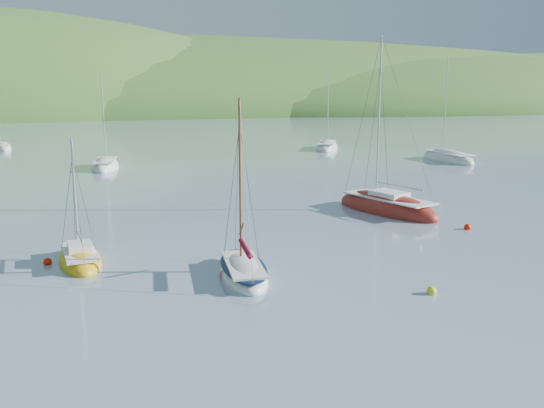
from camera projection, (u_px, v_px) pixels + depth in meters
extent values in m
plane|color=#7492A1|center=(312.00, 306.00, 23.89)|extent=(700.00, 700.00, 0.00)
ellipsoid|color=#346526|center=(135.00, 109.00, 184.86)|extent=(440.00, 110.00, 44.00)
ellipsoid|color=#346526|center=(417.00, 107.00, 197.98)|extent=(240.00, 100.00, 34.00)
ellipsoid|color=silver|center=(243.00, 274.00, 27.47)|extent=(2.38, 5.68, 1.36)
cube|color=silver|center=(244.00, 264.00, 27.27)|extent=(1.79, 4.43, 0.10)
cylinder|color=brown|center=(240.00, 181.00, 27.28)|extent=(0.12, 0.12, 7.42)
ellipsoid|color=#091A35|center=(243.00, 266.00, 27.39)|extent=(2.34, 5.62, 0.23)
cylinder|color=maroon|center=(245.00, 248.00, 26.55)|extent=(0.41, 2.68, 0.24)
ellipsoid|color=maroon|center=(387.00, 209.00, 40.87)|extent=(5.80, 8.96, 2.34)
cube|color=silver|center=(389.00, 198.00, 40.57)|extent=(4.43, 6.96, 0.10)
cylinder|color=#AFB0B3|center=(379.00, 118.00, 40.45)|extent=(0.12, 0.12, 10.61)
cube|color=silver|center=(389.00, 194.00, 40.52)|extent=(2.35, 2.79, 0.42)
cylinder|color=#AFB0B3|center=(399.00, 186.00, 39.71)|extent=(1.57, 3.83, 0.09)
ellipsoid|color=gold|center=(80.00, 261.00, 29.45)|extent=(2.59, 5.17, 1.35)
cube|color=silver|center=(80.00, 252.00, 29.26)|extent=(1.96, 4.02, 0.10)
cylinder|color=#AFB0B3|center=(75.00, 195.00, 29.35)|extent=(0.12, 0.12, 5.45)
cube|color=silver|center=(79.00, 247.00, 29.22)|extent=(1.24, 1.52, 0.42)
cylinder|color=#AFB0B3|center=(79.00, 236.00, 28.63)|extent=(0.40, 2.37, 0.09)
ellipsoid|color=silver|center=(105.00, 167.00, 61.00)|extent=(3.27, 7.48, 1.98)
cube|color=silver|center=(105.00, 160.00, 60.72)|extent=(2.46, 5.82, 0.10)
cylinder|color=#AFB0B3|center=(103.00, 116.00, 60.84)|extent=(0.12, 0.12, 8.71)
ellipsoid|color=silver|center=(327.00, 148.00, 77.81)|extent=(5.61, 8.15, 2.10)
cube|color=silver|center=(327.00, 142.00, 77.52)|extent=(4.29, 6.32, 0.10)
cylinder|color=#AFB0B3|center=(328.00, 106.00, 77.64)|extent=(0.12, 0.12, 9.26)
ellipsoid|color=silver|center=(2.00, 148.00, 77.72)|extent=(3.78, 6.46, 1.67)
cube|color=silver|center=(1.00, 144.00, 77.50)|extent=(2.88, 5.02, 0.10)
ellipsoid|color=silver|center=(448.00, 160.00, 66.43)|extent=(3.55, 8.55, 2.28)
cube|color=silver|center=(449.00, 152.00, 66.12)|extent=(2.67, 6.66, 0.10)
cylinder|color=#AFB0B3|center=(445.00, 106.00, 66.20)|extent=(0.12, 0.12, 10.02)
sphere|color=yellow|center=(432.00, 291.00, 25.17)|extent=(0.42, 0.42, 0.42)
sphere|color=#C34954|center=(224.00, 275.00, 27.24)|extent=(0.46, 0.46, 0.46)
sphere|color=#EF1A00|center=(468.00, 227.00, 36.08)|extent=(0.42, 0.42, 0.42)
sphere|color=#EF1A00|center=(48.00, 262.00, 29.21)|extent=(0.41, 0.41, 0.41)
sphere|color=#C34954|center=(237.00, 258.00, 29.95)|extent=(0.38, 0.38, 0.38)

